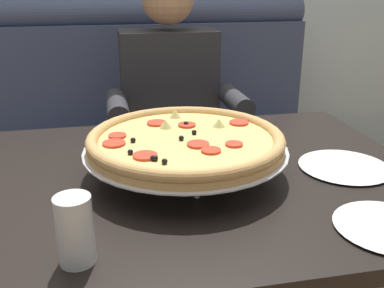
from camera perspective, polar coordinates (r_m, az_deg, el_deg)
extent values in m
cube|color=#424C6B|center=(2.13, -5.29, -7.18)|extent=(1.71, 0.60, 0.46)
cube|color=#424C6B|center=(2.33, -6.79, 7.27)|extent=(1.71, 0.18, 0.65)
cylinder|color=#424C6B|center=(2.27, -7.20, 16.50)|extent=(1.71, 0.14, 0.14)
cube|color=black|center=(1.19, -1.43, -4.89)|extent=(1.33, 0.95, 0.04)
cylinder|color=black|center=(1.87, 14.66, -7.94)|extent=(0.06, 0.06, 0.69)
cube|color=#2D3342|center=(1.78, -1.81, -1.94)|extent=(0.34, 0.40, 0.15)
cylinder|color=#2D3342|center=(1.70, -3.62, -14.97)|extent=(0.11, 0.11, 0.46)
cylinder|color=#2D3342|center=(1.73, 3.15, -14.20)|extent=(0.11, 0.11, 0.46)
cube|color=#2D2D33|center=(1.92, -3.02, 6.20)|extent=(0.40, 0.22, 0.56)
cylinder|color=#2D2D33|center=(1.68, -9.66, 4.78)|extent=(0.08, 0.28, 0.08)
cylinder|color=#2D2D33|center=(1.76, 5.54, 5.65)|extent=(0.08, 0.28, 0.08)
cylinder|color=silver|center=(1.05, 0.66, -5.23)|extent=(0.01, 0.01, 0.07)
cylinder|color=silver|center=(1.22, -7.04, -1.46)|extent=(0.01, 0.01, 0.07)
cylinder|color=silver|center=(1.26, 4.03, -0.63)|extent=(0.01, 0.01, 0.07)
torus|color=silver|center=(1.16, -0.81, -0.96)|extent=(0.29, 0.29, 0.01)
cylinder|color=silver|center=(1.16, -0.81, -0.60)|extent=(0.54, 0.54, 0.00)
cylinder|color=tan|center=(1.16, -0.81, -0.09)|extent=(0.51, 0.51, 0.02)
torus|color=tan|center=(1.15, -0.82, 0.80)|extent=(0.52, 0.52, 0.03)
cylinder|color=#EFCC6B|center=(1.15, -0.82, 0.56)|extent=(0.45, 0.45, 0.01)
cylinder|color=red|center=(1.26, -4.58, 2.73)|extent=(0.06, 0.06, 0.01)
cylinder|color=red|center=(1.10, 5.46, -0.02)|extent=(0.04, 0.04, 0.01)
cylinder|color=red|center=(1.06, 2.48, -0.84)|extent=(0.05, 0.05, 0.01)
cylinder|color=red|center=(1.24, -0.66, 2.49)|extent=(0.05, 0.05, 0.01)
cylinder|color=red|center=(1.17, -9.64, 1.07)|extent=(0.05, 0.05, 0.01)
cylinder|color=red|center=(1.27, 6.09, 2.77)|extent=(0.06, 0.06, 0.01)
cylinder|color=red|center=(1.03, -6.08, -1.51)|extent=(0.06, 0.06, 0.01)
cylinder|color=red|center=(1.12, -10.06, 0.09)|extent=(0.06, 0.06, 0.01)
cylinder|color=red|center=(1.10, 0.79, -0.03)|extent=(0.06, 0.06, 0.01)
sphere|color=black|center=(1.17, 0.28, 1.53)|extent=(0.01, 0.01, 0.01)
sphere|color=black|center=(1.13, -7.64, 0.54)|extent=(0.01, 0.01, 0.01)
sphere|color=black|center=(1.01, -4.79, -1.85)|extent=(0.01, 0.01, 0.01)
sphere|color=black|center=(1.01, -5.04, -1.82)|extent=(0.01, 0.01, 0.01)
sphere|color=black|center=(1.05, -7.98, -1.04)|extent=(0.01, 0.01, 0.01)
sphere|color=black|center=(1.24, -0.78, 2.63)|extent=(0.01, 0.01, 0.01)
sphere|color=black|center=(1.13, -1.38, 0.77)|extent=(0.01, 0.01, 0.01)
sphere|color=black|center=(0.99, -3.57, -2.27)|extent=(0.01, 0.01, 0.01)
cone|color=#CCC675|center=(1.22, -3.45, 2.62)|extent=(0.04, 0.04, 0.02)
cone|color=#CCC675|center=(1.23, 3.52, 2.78)|extent=(0.04, 0.04, 0.02)
cone|color=#CCC675|center=(1.32, -2.20, 3.94)|extent=(0.04, 0.04, 0.02)
cylinder|color=white|center=(1.29, 19.08, -2.83)|extent=(0.17, 0.17, 0.01)
cone|color=white|center=(1.29, 19.13, -2.46)|extent=(0.25, 0.25, 0.01)
cylinder|color=silver|center=(0.84, -14.90, -10.73)|extent=(0.07, 0.07, 0.13)
cylinder|color=#4C2814|center=(0.85, -14.70, -12.56)|extent=(0.06, 0.06, 0.07)
cylinder|color=black|center=(3.81, 15.29, 4.72)|extent=(0.02, 0.02, 0.44)
cylinder|color=black|center=(3.96, 12.35, 5.59)|extent=(0.02, 0.02, 0.44)
cylinder|color=black|center=(3.61, 12.73, 4.09)|extent=(0.02, 0.02, 0.44)
cylinder|color=black|center=(3.78, 9.74, 5.03)|extent=(0.02, 0.02, 0.44)
cylinder|color=black|center=(3.73, 12.80, 8.24)|extent=(0.40, 0.40, 0.02)
cube|color=black|center=(3.58, 11.36, 11.12)|extent=(0.16, 0.30, 0.42)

